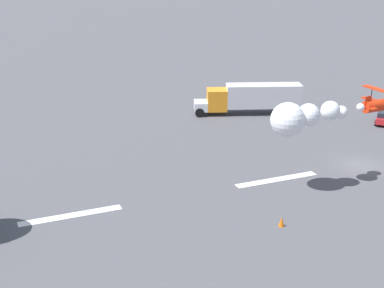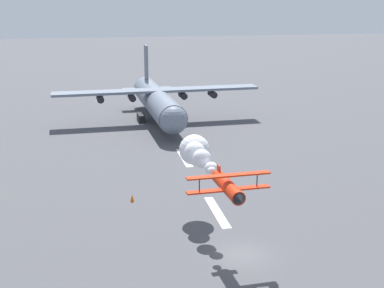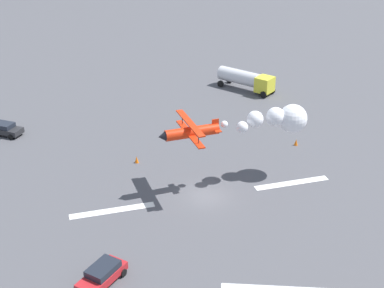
% 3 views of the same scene
% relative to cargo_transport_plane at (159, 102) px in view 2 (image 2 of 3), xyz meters
% --- Properties ---
extents(ground_plane, '(440.00, 440.00, 0.00)m').
position_rel_cargo_transport_plane_xyz_m(ground_plane, '(-47.38, -0.73, -3.47)').
color(ground_plane, '#4C4C51').
rests_on(ground_plane, ground).
extents(runway_stripe_5, '(8.00, 0.90, 0.01)m').
position_rel_cargo_transport_plane_xyz_m(runway_stripe_5, '(-38.15, -0.73, -3.46)').
color(runway_stripe_5, white).
rests_on(runway_stripe_5, ground).
extents(runway_stripe_6, '(8.00, 0.90, 0.01)m').
position_rel_cargo_transport_plane_xyz_m(runway_stripe_6, '(-19.69, -0.73, -3.46)').
color(runway_stripe_6, white).
rests_on(runway_stripe_6, ground).
extents(runway_stripe_7, '(8.00, 0.90, 0.01)m').
position_rel_cargo_transport_plane_xyz_m(runway_stripe_7, '(-1.23, -0.73, -3.46)').
color(runway_stripe_7, white).
rests_on(runway_stripe_7, ground).
extents(runway_stripe_8, '(8.00, 0.90, 0.01)m').
position_rel_cargo_transport_plane_xyz_m(runway_stripe_8, '(17.23, -0.73, -3.46)').
color(runway_stripe_8, white).
rests_on(runway_stripe_8, ground).
extents(cargo_transport_plane, '(28.84, 33.55, 11.41)m').
position_rel_cargo_transport_plane_xyz_m(cargo_transport_plane, '(0.00, 0.00, 0.00)').
color(cargo_transport_plane, slate).
rests_on(cargo_transport_plane, ground).
extents(stunt_biplane_red, '(15.61, 6.61, 2.91)m').
position_rel_cargo_transport_plane_xyz_m(stunt_biplane_red, '(-40.37, 1.38, 2.90)').
color(stunt_biplane_red, red).
extents(traffic_cone_far, '(0.44, 0.44, 0.75)m').
position_rel_cargo_transport_plane_xyz_m(traffic_cone_far, '(-33.82, 7.16, -3.09)').
color(traffic_cone_far, orange).
rests_on(traffic_cone_far, ground).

